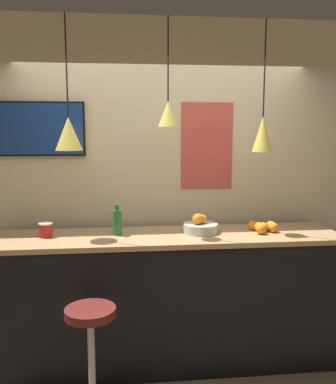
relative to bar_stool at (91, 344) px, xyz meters
name	(u,v)px	position (x,y,z in m)	size (l,w,h in m)	color
back_wall	(163,185)	(0.59, 1.00, 0.96)	(8.00, 0.06, 2.90)	beige
service_counter	(168,299)	(0.59, 0.57, 0.06)	(2.81, 0.64, 1.10)	black
bar_stool	(91,344)	(0.00, 0.00, 0.00)	(0.41, 0.41, 0.75)	#B7B7BC
fruit_bowl	(200,225)	(0.87, 0.61, 0.67)	(0.28, 0.28, 0.16)	beige
orange_pile	(263,227)	(1.39, 0.59, 0.65)	(0.23, 0.24, 0.09)	orange
juice_bottle	(117,222)	(0.19, 0.60, 0.72)	(0.07, 0.07, 0.25)	#286B33
spread_jar	(46,230)	(-0.38, 0.60, 0.67)	(0.11, 0.11, 0.11)	red
pendant_lamp_left	(69,133)	(-0.17, 0.56, 1.43)	(0.21, 0.21, 1.01)	black
pendant_lamp_middle	(168,113)	(0.59, 0.56, 1.58)	(0.16, 0.16, 0.83)	black
pendant_lamp_right	(263,134)	(1.36, 0.56, 1.43)	(0.16, 0.16, 1.03)	black
mounted_tv	(36,129)	(-0.48, 0.95, 1.46)	(0.80, 0.04, 0.46)	black
wall_poster	(207,146)	(0.99, 0.96, 1.31)	(0.46, 0.01, 0.76)	#C64C3D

